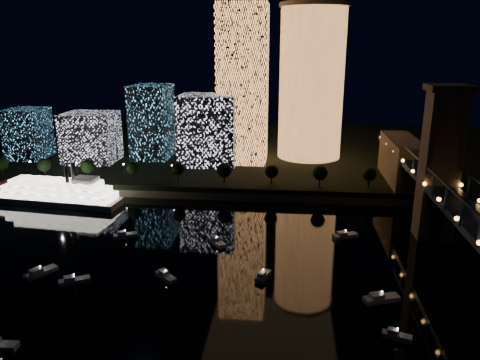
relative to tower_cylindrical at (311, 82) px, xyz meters
name	(u,v)px	position (x,y,z in m)	size (l,w,h in m)	color
ground	(215,306)	(-27.07, -140.08, -42.90)	(520.00, 520.00, 0.00)	black
far_bank	(259,151)	(-27.07, 19.92, -40.40)	(420.00, 160.00, 5.00)	black
seawall	(246,196)	(-27.07, -58.08, -41.40)	(420.00, 6.00, 3.00)	#6B5E4C
tower_cylindrical	(311,82)	(0.00, 0.00, 0.00)	(34.00, 34.00, 75.55)	#E88D4A
tower_rectangular	(243,85)	(-33.25, -11.85, -0.49)	(23.51, 23.51, 74.82)	#E88D4A
midrise_blocks	(139,130)	(-84.82, -16.91, -22.39)	(116.27, 35.65, 36.75)	white
riverboat	(52,193)	(-104.39, -71.08, -38.58)	(56.82, 17.30, 16.85)	silver
motorboats	(192,281)	(-35.01, -129.68, -42.09)	(100.66, 82.70, 2.78)	silver
esplanade_trees	(177,169)	(-57.58, -52.08, -32.43)	(165.93, 6.37, 8.68)	black
street_lamps	(172,168)	(-61.07, -46.08, -33.88)	(132.70, 0.70, 5.65)	black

